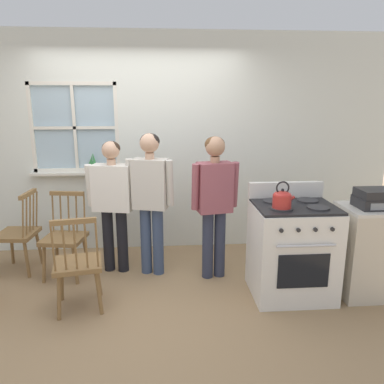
{
  "coord_description": "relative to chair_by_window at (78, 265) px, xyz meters",
  "views": [
    {
      "loc": [
        0.29,
        -3.31,
        1.89
      ],
      "look_at": [
        0.56,
        0.3,
        1.0
      ],
      "focal_mm": 35.0,
      "sensor_mm": 36.0,
      "label": 1
    }
  ],
  "objects": [
    {
      "name": "person_teen_center",
      "position": [
        0.65,
        0.69,
        0.51
      ],
      "size": [
        0.52,
        0.3,
        1.56
      ],
      "rotation": [
        0.0,
        0.0,
        -0.28
      ],
      "color": "#384766",
      "rests_on": "ground_plane"
    },
    {
      "name": "stove",
      "position": [
        2.03,
        0.13,
        0.04
      ],
      "size": [
        0.76,
        0.68,
        1.08
      ],
      "color": "white",
      "rests_on": "ground_plane"
    },
    {
      "name": "ground_plane",
      "position": [
        0.51,
        0.1,
        -0.43
      ],
      "size": [
        16.0,
        16.0,
        0.0
      ],
      "primitive_type": "plane",
      "color": "#937551"
    },
    {
      "name": "chair_near_wall",
      "position": [
        -0.83,
        0.87,
        0.0
      ],
      "size": [
        0.43,
        0.45,
        0.92
      ],
      "rotation": [
        0.0,
        0.0,
        -1.65
      ],
      "color": "olive",
      "rests_on": "ground_plane"
    },
    {
      "name": "chair_by_window",
      "position": [
        0.0,
        0.0,
        0.0
      ],
      "size": [
        0.49,
        0.47,
        0.92
      ],
      "rotation": [
        0.0,
        0.0,
        -2.96
      ],
      "color": "olive",
      "rests_on": "ground_plane"
    },
    {
      "name": "person_adult_right",
      "position": [
        1.32,
        0.56,
        0.49
      ],
      "size": [
        0.52,
        0.27,
        1.53
      ],
      "rotation": [
        0.0,
        0.0,
        0.19
      ],
      "color": "#2D3347",
      "rests_on": "ground_plane"
    },
    {
      "name": "chair_center_cluster",
      "position": [
        -0.29,
        0.7,
        0.0
      ],
      "size": [
        0.48,
        0.46,
        0.92
      ],
      "rotation": [
        0.0,
        0.0,
        -0.15
      ],
      "color": "olive",
      "rests_on": "ground_plane"
    },
    {
      "name": "stereo",
      "position": [
        2.78,
        0.06,
        0.55
      ],
      "size": [
        0.34,
        0.29,
        0.18
      ],
      "color": "#232326",
      "rests_on": "side_counter"
    },
    {
      "name": "wall_back",
      "position": [
        0.55,
        1.5,
        0.9
      ],
      "size": [
        6.4,
        0.16,
        2.7
      ],
      "color": "silver",
      "rests_on": "ground_plane"
    },
    {
      "name": "potted_plant",
      "position": [
        -0.07,
        1.41,
        0.67
      ],
      "size": [
        0.12,
        0.12,
        0.25
      ],
      "color": "#42474C",
      "rests_on": "wall_back"
    },
    {
      "name": "side_counter",
      "position": [
        2.78,
        0.08,
        0.02
      ],
      "size": [
        0.55,
        0.5,
        0.9
      ],
      "color": "beige",
      "rests_on": "ground_plane"
    },
    {
      "name": "person_elderly_left",
      "position": [
        0.24,
        0.79,
        0.45
      ],
      "size": [
        0.59,
        0.29,
        1.47
      ],
      "rotation": [
        0.0,
        0.0,
        -0.21
      ],
      "color": "black",
      "rests_on": "ground_plane"
    },
    {
      "name": "kettle",
      "position": [
        1.86,
        -0.01,
        0.59
      ],
      "size": [
        0.21,
        0.17,
        0.25
      ],
      "color": "red",
      "rests_on": "stove"
    }
  ]
}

